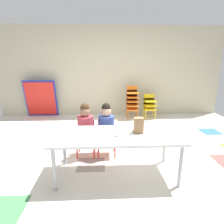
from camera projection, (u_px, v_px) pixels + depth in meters
The scene contains 13 objects.
ground_plane at pixel (117, 152), 3.46m from camera, with size 6.65×5.20×0.02m.
back_wall at pixel (111, 72), 5.65m from camera, with size 6.65×0.10×2.60m, color beige.
craft_table at pixel (117, 138), 2.61m from camera, with size 1.75×0.76×0.62m.
seated_child_near_camera at pixel (85, 125), 3.18m from camera, with size 0.32×0.32×0.92m.
seated_child_middle_seat at pixel (106, 125), 3.20m from camera, with size 0.33×0.33×0.92m.
kid_chair_orange_stack at pixel (132, 100), 5.43m from camera, with size 0.32×0.30×0.92m.
kid_chair_yellow_stack at pixel (150, 104), 5.49m from camera, with size 0.32×0.30×0.68m.
folded_activity_table at pixel (41, 99), 5.55m from camera, with size 0.90×0.29×1.09m.
paper_bag_brown at pixel (139, 125), 2.63m from camera, with size 0.13×0.09×0.22m, color #9E754C.
paper_plate_near_edge at pixel (117, 136), 2.53m from camera, with size 0.18×0.18×0.01m, color white.
paper_plate_center_table at pixel (108, 132), 2.69m from camera, with size 0.18×0.18×0.01m, color white.
donut_powdered_on_plate at pixel (117, 134), 2.52m from camera, with size 0.12×0.12×0.03m, color white.
donut_powdered_loose at pixel (134, 131), 2.69m from camera, with size 0.10×0.10×0.03m, color white.
Camera 1 is at (-0.25, -3.16, 1.57)m, focal length 30.41 mm.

